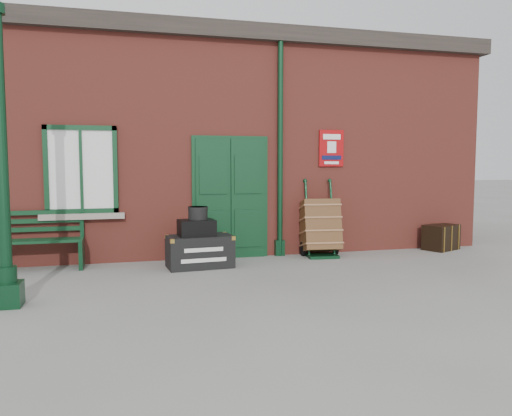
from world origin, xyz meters
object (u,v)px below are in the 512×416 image
object	(u,v)px
bench	(32,239)
porter_trolley	(320,227)
dark_trunk	(441,237)
houdini_trunk	(200,251)

from	to	relation	value
bench	porter_trolley	xyz separation A→B (m)	(5.08, -0.04, 0.05)
bench	dark_trunk	xyz separation A→B (m)	(7.74, -0.01, -0.25)
houdini_trunk	dark_trunk	bearing A→B (deg)	0.91
bench	dark_trunk	size ratio (longest dim) A/B	2.30
houdini_trunk	porter_trolley	xyz separation A→B (m)	(2.37, 0.47, 0.28)
porter_trolley	houdini_trunk	bearing A→B (deg)	-162.12
dark_trunk	bench	bearing A→B (deg)	155.39
dark_trunk	porter_trolley	bearing A→B (deg)	156.07
houdini_trunk	porter_trolley	distance (m)	2.43
houdini_trunk	dark_trunk	world-z (taller)	houdini_trunk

